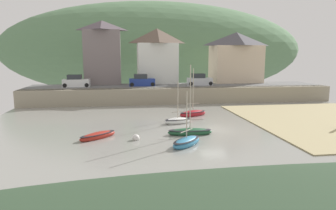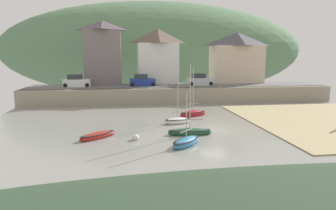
{
  "view_description": "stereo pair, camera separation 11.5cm",
  "coord_description": "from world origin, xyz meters",
  "px_view_note": "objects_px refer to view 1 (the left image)",
  "views": [
    {
      "loc": [
        -8.72,
        -28.84,
        7.38
      ],
      "look_at": [
        -4.22,
        2.43,
        2.18
      ],
      "focal_mm": 32.68,
      "sensor_mm": 36.0,
      "label": 1
    },
    {
      "loc": [
        -8.6,
        -28.86,
        7.38
      ],
      "look_at": [
        -4.22,
        2.43,
        2.18
      ],
      "focal_mm": 32.68,
      "sensor_mm": 36.0,
      "label": 2
    }
  ],
  "objects_px": {
    "sailboat_blue_trim": "(98,136)",
    "parked_car_by_wall": "(142,81)",
    "parked_car_near_slipway": "(76,82)",
    "waterfront_building_left": "(103,52)",
    "fishing_boat_green": "(186,142)",
    "sailboat_far_left": "(193,113)",
    "waterfront_building_right": "(236,57)",
    "sailboat_tall_mast": "(190,132)",
    "parked_car_end_of_row": "(199,80)",
    "mooring_buoy": "(136,138)",
    "motorboat_with_cabin": "(178,121)",
    "waterfront_building_centre": "(157,56)"
  },
  "relations": [
    {
      "from": "sailboat_blue_trim",
      "to": "mooring_buoy",
      "type": "distance_m",
      "value": 3.52
    },
    {
      "from": "waterfront_building_left",
      "to": "sailboat_tall_mast",
      "type": "xyz_separation_m",
      "value": [
        9.53,
        -26.78,
        -7.56
      ]
    },
    {
      "from": "motorboat_with_cabin",
      "to": "parked_car_near_slipway",
      "type": "xyz_separation_m",
      "value": [
        -13.2,
        17.41,
        2.93
      ]
    },
    {
      "from": "waterfront_building_right",
      "to": "fishing_boat_green",
      "type": "xyz_separation_m",
      "value": [
        -15.29,
        -30.13,
        -6.7
      ]
    },
    {
      "from": "waterfront_building_right",
      "to": "parked_car_near_slipway",
      "type": "distance_m",
      "value": 28.39
    },
    {
      "from": "waterfront_building_right",
      "to": "parked_car_by_wall",
      "type": "xyz_separation_m",
      "value": [
        -17.47,
        -4.5,
        -3.78
      ]
    },
    {
      "from": "waterfront_building_left",
      "to": "sailboat_far_left",
      "type": "xyz_separation_m",
      "value": [
        11.78,
        -18.1,
        -7.53
      ]
    },
    {
      "from": "waterfront_building_left",
      "to": "parked_car_near_slipway",
      "type": "height_order",
      "value": "waterfront_building_left"
    },
    {
      "from": "waterfront_building_right",
      "to": "parked_car_end_of_row",
      "type": "bearing_deg",
      "value": -150.28
    },
    {
      "from": "mooring_buoy",
      "to": "sailboat_blue_trim",
      "type": "bearing_deg",
      "value": 162.48
    },
    {
      "from": "waterfront_building_left",
      "to": "fishing_boat_green",
      "type": "xyz_separation_m",
      "value": [
        8.51,
        -30.13,
        -7.55
      ]
    },
    {
      "from": "sailboat_far_left",
      "to": "fishing_boat_green",
      "type": "relative_size",
      "value": 1.28
    },
    {
      "from": "waterfront_building_right",
      "to": "parked_car_end_of_row",
      "type": "distance_m",
      "value": 9.83
    },
    {
      "from": "motorboat_with_cabin",
      "to": "parked_car_end_of_row",
      "type": "height_order",
      "value": "motorboat_with_cabin"
    },
    {
      "from": "waterfront_building_centre",
      "to": "waterfront_building_right",
      "type": "distance_m",
      "value": 14.44
    },
    {
      "from": "parked_car_near_slipway",
      "to": "parked_car_by_wall",
      "type": "distance_m",
      "value": 10.31
    },
    {
      "from": "waterfront_building_right",
      "to": "parked_car_by_wall",
      "type": "relative_size",
      "value": 2.19
    },
    {
      "from": "sailboat_far_left",
      "to": "motorboat_with_cabin",
      "type": "bearing_deg",
      "value": -146.26
    },
    {
      "from": "motorboat_with_cabin",
      "to": "mooring_buoy",
      "type": "relative_size",
      "value": 7.53
    },
    {
      "from": "sailboat_blue_trim",
      "to": "sailboat_far_left",
      "type": "height_order",
      "value": "sailboat_far_left"
    },
    {
      "from": "motorboat_with_cabin",
      "to": "waterfront_building_centre",
      "type": "bearing_deg",
      "value": 76.16
    },
    {
      "from": "fishing_boat_green",
      "to": "parked_car_by_wall",
      "type": "relative_size",
      "value": 1.14
    },
    {
      "from": "parked_car_near_slipway",
      "to": "parked_car_end_of_row",
      "type": "distance_m",
      "value": 19.89
    },
    {
      "from": "sailboat_far_left",
      "to": "sailboat_blue_trim",
      "type": "bearing_deg",
      "value": -163.0
    },
    {
      "from": "parked_car_near_slipway",
      "to": "mooring_buoy",
      "type": "bearing_deg",
      "value": -69.82
    },
    {
      "from": "sailboat_far_left",
      "to": "parked_car_end_of_row",
      "type": "xyz_separation_m",
      "value": [
        4.14,
        13.6,
        2.9
      ]
    },
    {
      "from": "motorboat_with_cabin",
      "to": "mooring_buoy",
      "type": "distance_m",
      "value": 7.72
    },
    {
      "from": "mooring_buoy",
      "to": "parked_car_end_of_row",
      "type": "bearing_deg",
      "value": 63.91
    },
    {
      "from": "sailboat_far_left",
      "to": "fishing_boat_green",
      "type": "distance_m",
      "value": 12.47
    },
    {
      "from": "waterfront_building_right",
      "to": "motorboat_with_cabin",
      "type": "height_order",
      "value": "waterfront_building_right"
    },
    {
      "from": "sailboat_tall_mast",
      "to": "mooring_buoy",
      "type": "relative_size",
      "value": 10.59
    },
    {
      "from": "sailboat_blue_trim",
      "to": "parked_car_by_wall",
      "type": "bearing_deg",
      "value": 36.58
    },
    {
      "from": "fishing_boat_green",
      "to": "parked_car_near_slipway",
      "type": "distance_m",
      "value": 28.66
    },
    {
      "from": "waterfront_building_centre",
      "to": "waterfront_building_right",
      "type": "bearing_deg",
      "value": 0.0
    },
    {
      "from": "waterfront_building_left",
      "to": "motorboat_with_cabin",
      "type": "relative_size",
      "value": 2.26
    },
    {
      "from": "waterfront_building_left",
      "to": "waterfront_building_right",
      "type": "xyz_separation_m",
      "value": [
        23.81,
        0.0,
        -0.85
      ]
    },
    {
      "from": "sailboat_tall_mast",
      "to": "waterfront_building_right",
      "type": "bearing_deg",
      "value": 64.21
    },
    {
      "from": "parked_car_near_slipway",
      "to": "sailboat_tall_mast",
      "type": "bearing_deg",
      "value": -58.32
    },
    {
      "from": "sailboat_far_left",
      "to": "parked_car_end_of_row",
      "type": "bearing_deg",
      "value": 50.58
    },
    {
      "from": "sailboat_blue_trim",
      "to": "parked_car_by_wall",
      "type": "xyz_separation_m",
      "value": [
        5.26,
        22.41,
        2.97
      ]
    },
    {
      "from": "waterfront_building_centre",
      "to": "mooring_buoy",
      "type": "relative_size",
      "value": 15.1
    },
    {
      "from": "waterfront_building_centre",
      "to": "motorboat_with_cabin",
      "type": "height_order",
      "value": "waterfront_building_centre"
    },
    {
      "from": "waterfront_building_right",
      "to": "sailboat_tall_mast",
      "type": "xyz_separation_m",
      "value": [
        -14.28,
        -26.78,
        -6.7
      ]
    },
    {
      "from": "mooring_buoy",
      "to": "parked_car_by_wall",
      "type": "bearing_deg",
      "value": 85.36
    },
    {
      "from": "fishing_boat_green",
      "to": "parked_car_near_slipway",
      "type": "relative_size",
      "value": 1.14
    },
    {
      "from": "fishing_boat_green",
      "to": "mooring_buoy",
      "type": "bearing_deg",
      "value": 105.42
    },
    {
      "from": "waterfront_building_left",
      "to": "parked_car_end_of_row",
      "type": "height_order",
      "value": "waterfront_building_left"
    },
    {
      "from": "motorboat_with_cabin",
      "to": "fishing_boat_green",
      "type": "bearing_deg",
      "value": -108.44
    },
    {
      "from": "sailboat_blue_trim",
      "to": "parked_car_by_wall",
      "type": "height_order",
      "value": "parked_car_by_wall"
    },
    {
      "from": "sailboat_tall_mast",
      "to": "parked_car_by_wall",
      "type": "bearing_deg",
      "value": 100.41
    }
  ]
}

